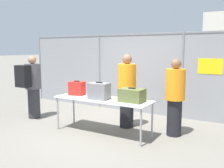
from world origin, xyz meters
TOP-DOWN VIEW (x-y plane):
  - ground_plane at (0.00, 0.00)m, footprint 120.00×120.00m
  - fence_section at (0.01, 2.15)m, footprint 8.13×0.07m
  - inspection_table at (0.15, -0.01)m, footprint 2.27×0.72m
  - suitcase_red at (-0.62, 0.06)m, footprint 0.38×0.33m
  - suitcase_grey at (0.12, -0.10)m, footprint 0.45×0.33m
  - suitcase_olive at (0.86, 0.02)m, footprint 0.51×0.37m
  - traveler_hooded at (-2.19, 0.06)m, footprint 0.43×0.66m
  - security_worker_near at (0.41, 0.67)m, footprint 0.44×0.44m
  - security_worker_far at (1.59, 0.67)m, footprint 0.42×0.42m
  - utility_trailer at (0.56, 4.69)m, footprint 3.80×2.36m

SIDE VIEW (x-z plane):
  - ground_plane at x=0.00m, z-range 0.00..0.00m
  - utility_trailer at x=0.56m, z-range 0.07..0.83m
  - inspection_table at x=0.15m, z-range 0.34..1.14m
  - security_worker_far at x=1.59m, z-range 0.03..1.72m
  - security_worker_near at x=0.41m, z-range 0.03..1.81m
  - suitcase_olive at x=0.86m, z-range 0.79..1.09m
  - traveler_hooded at x=-2.19m, z-range 0.09..1.81m
  - suitcase_red at x=-0.62m, z-range 0.79..1.14m
  - suitcase_grey at x=0.12m, z-range 0.79..1.17m
  - fence_section at x=0.01m, z-range 0.05..2.41m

